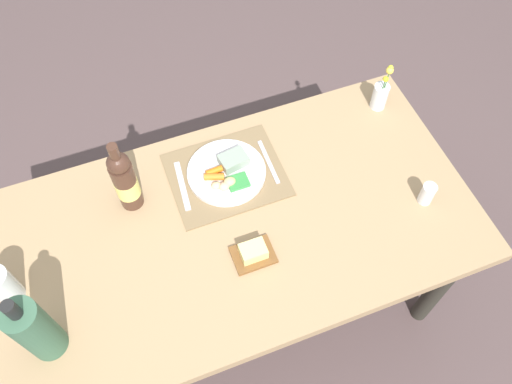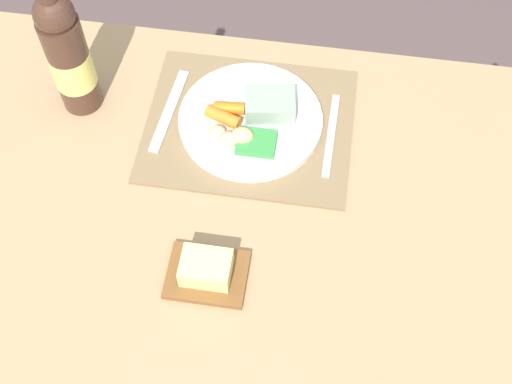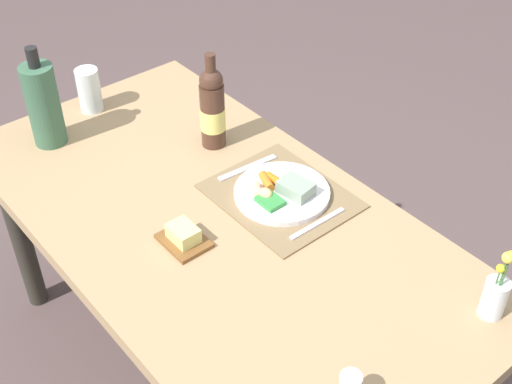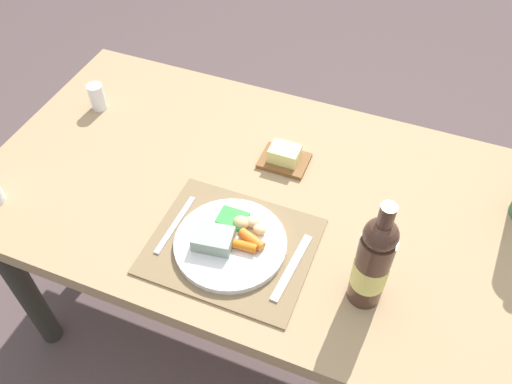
{
  "view_description": "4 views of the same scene",
  "coord_description": "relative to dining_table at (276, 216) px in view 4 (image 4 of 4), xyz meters",
  "views": [
    {
      "loc": [
        0.22,
        0.78,
        2.21
      ],
      "look_at": [
        -0.1,
        -0.05,
        0.78
      ],
      "focal_mm": 37.26,
      "sensor_mm": 36.0,
      "label": 1
    },
    {
      "loc": [
        -0.17,
        0.56,
        1.7
      ],
      "look_at": [
        -0.08,
        -0.03,
        0.73
      ],
      "focal_mm": 46.73,
      "sensor_mm": 36.0,
      "label": 2
    },
    {
      "loc": [
        -1.13,
        0.8,
        1.92
      ],
      "look_at": [
        -0.1,
        -0.06,
        0.82
      ],
      "focal_mm": 48.15,
      "sensor_mm": 36.0,
      "label": 3
    },
    {
      "loc": [
        0.28,
        -0.85,
        1.72
      ],
      "look_at": [
        -0.04,
        -0.06,
        0.76
      ],
      "focal_mm": 36.72,
      "sensor_mm": 36.0,
      "label": 4
    }
  ],
  "objects": [
    {
      "name": "placemat",
      "position": [
        -0.05,
        -0.19,
        0.08
      ],
      "size": [
        0.38,
        0.32,
        0.01
      ],
      "primitive_type": "cube",
      "color": "olive",
      "rests_on": "dining_table"
    },
    {
      "name": "butter_dish",
      "position": [
        -0.03,
        0.12,
        0.1
      ],
      "size": [
        0.13,
        0.1,
        0.05
      ],
      "color": "brown",
      "rests_on": "dining_table"
    },
    {
      "name": "ground_plane",
      "position": [
        0.0,
        0.0,
        -0.62
      ],
      "size": [
        8.0,
        8.0,
        0.0
      ],
      "primitive_type": "plane",
      "color": "brown"
    },
    {
      "name": "wine_bottle",
      "position": [
        0.28,
        -0.2,
        0.21
      ],
      "size": [
        0.08,
        0.08,
        0.31
      ],
      "color": "#472C20",
      "rests_on": "dining_table"
    },
    {
      "name": "salt_shaker",
      "position": [
        -0.63,
        0.14,
        0.12
      ],
      "size": [
        0.05,
        0.05,
        0.08
      ],
      "primitive_type": "cylinder",
      "color": "white",
      "rests_on": "dining_table"
    },
    {
      "name": "dining_table",
      "position": [
        0.0,
        0.0,
        0.0
      ],
      "size": [
        1.58,
        0.82,
        0.7
      ],
      "color": "tan",
      "rests_on": "ground_plane"
    },
    {
      "name": "fork",
      "position": [
        -0.2,
        -0.19,
        0.09
      ],
      "size": [
        0.02,
        0.19,
        0.0
      ],
      "primitive_type": "cube",
      "rotation": [
        0.0,
        0.0,
        -0.02
      ],
      "color": "silver",
      "rests_on": "placemat"
    },
    {
      "name": "knife",
      "position": [
        0.11,
        -0.2,
        0.09
      ],
      "size": [
        0.04,
        0.2,
        0.0
      ],
      "primitive_type": "cube",
      "rotation": [
        0.0,
        0.0,
        -0.09
      ],
      "color": "silver",
      "rests_on": "placemat"
    },
    {
      "name": "dinner_plate",
      "position": [
        -0.05,
        -0.19,
        0.1
      ],
      "size": [
        0.27,
        0.27,
        0.05
      ],
      "color": "white",
      "rests_on": "placemat"
    }
  ]
}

